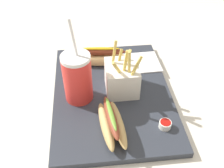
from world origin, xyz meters
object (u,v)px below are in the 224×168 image
Objects in this scene: soda_cup at (77,78)px; fries_basket at (122,78)px; hot_dog_1 at (111,123)px; napkin_stack at (140,63)px; hot_dog_2 at (100,57)px; ketchup_cup_1 at (165,124)px.

soda_cup is 1.50× the size of fries_basket.
fries_basket is 1.01× the size of hot_dog_1.
hot_dog_1 is 1.29× the size of napkin_stack.
napkin_stack is at bearing -55.70° from soda_cup.
soda_cup is at bearing 98.72° from fries_basket.
fries_basket is 0.15m from hot_dog_2.
hot_dog_1 is 0.87× the size of hot_dog_2.
napkin_stack is (0.28, -0.13, -0.02)m from hot_dog_1.
soda_cup is 0.18m from hot_dog_2.
napkin_stack is at bearing -33.62° from fries_basket.
ketchup_cup_1 is at bearing -177.50° from napkin_stack.
hot_dog_2 reaches higher than napkin_stack.
soda_cup is 1.52× the size of hot_dog_1.
hot_dog_2 reaches higher than ketchup_cup_1.
soda_cup is at bearing 31.13° from hot_dog_1.
fries_basket is (0.02, -0.13, -0.03)m from soda_cup.
ketchup_cup_1 is (-0.01, -0.14, -0.02)m from hot_dog_1.
hot_dog_1 is 0.14m from ketchup_cup_1.
hot_dog_2 is at bearing 21.32° from fries_basket.
hot_dog_1 is at bearing 162.64° from fries_basket.
hot_dog_2 is at bearing 26.59° from ketchup_cup_1.
ketchup_cup_1 is (-0.14, -0.22, -0.06)m from soda_cup.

